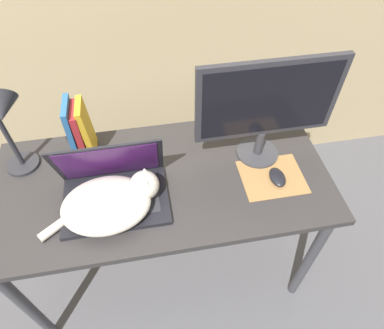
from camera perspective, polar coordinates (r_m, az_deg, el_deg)
ground_plane at (r=1.90m, az=-2.09°, el=-24.48°), size 12.00×12.00×0.00m
desk at (r=1.43m, az=-4.75°, el=-4.57°), size 1.33×0.63×0.76m
laptop at (r=1.30m, az=-12.86°, el=-4.01°), size 0.39×0.27×0.26m
cat at (r=1.25m, az=-13.38°, el=-6.16°), size 0.44×0.26×0.14m
external_monitor at (r=1.30m, az=12.43°, el=9.50°), size 0.54×0.17×0.45m
mousepad at (r=1.40m, az=13.20°, el=-2.01°), size 0.25×0.21×0.00m
computer_mouse at (r=1.38m, az=14.05°, el=-2.06°), size 0.06×0.10×0.03m
book_row at (r=1.45m, az=-18.23°, el=5.56°), size 0.09×0.14×0.25m
desk_lamp at (r=1.37m, az=-28.59°, el=6.36°), size 0.17×0.17×0.40m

